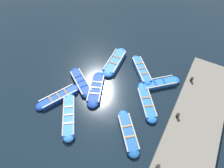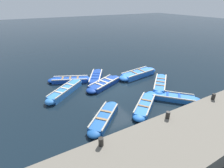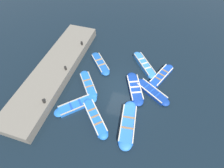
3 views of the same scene
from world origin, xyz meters
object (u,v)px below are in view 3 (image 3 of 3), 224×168
Objects in this scene: bollard_mid_north at (65,68)px; bollard_mid_south at (82,43)px; boat_alongside at (128,124)px; bollard_north at (44,101)px; boat_inner_gap at (144,65)px; boat_stern_in at (100,63)px; boat_mid_row at (135,88)px; boat_broadside at (161,76)px; boat_outer_left at (95,118)px; boat_far_corner at (76,106)px; boat_end_of_row at (88,84)px; boat_near_quay at (152,92)px.

bollard_mid_north and bollard_mid_south have the same top height.
bollard_north reaches higher than boat_alongside.
boat_inner_gap is at bearing 89.74° from boat_alongside.
boat_stern_in is 4.23m from boat_mid_row.
boat_broadside is 1.10× the size of boat_outer_left.
boat_far_corner is 1.04× the size of boat_stern_in.
boat_mid_row reaches higher than boat_end_of_row.
boat_end_of_row is at bearing 86.70° from boat_far_corner.
boat_stern_in is 0.88× the size of boat_near_quay.
boat_mid_row is at bearing 36.82° from boat_far_corner.
boat_far_corner is 2.25m from boat_end_of_row.
bollard_mid_south is at bearing 118.69° from boat_end_of_row.
bollard_mid_north reaches higher than boat_inner_gap.
boat_broadside is (1.72, -0.89, -0.04)m from boat_inner_gap.
boat_far_corner is at bearing -143.18° from boat_mid_row.
boat_alongside is 11.44× the size of bollard_mid_north.
boat_end_of_row reaches higher than boat_broadside.
boat_near_quay is (5.32, 0.82, 0.00)m from boat_end_of_row.
bollard_north is at bearing -176.69° from boat_outer_left.
boat_broadside is at bearing 25.60° from boat_end_of_row.
boat_outer_left is 9.08× the size of bollard_north.
boat_far_corner is at bearing 175.32° from boat_alongside.
boat_near_quay is 9.64× the size of bollard_mid_north.
boat_end_of_row is 0.86× the size of boat_mid_row.
boat_alongside is 3.62m from boat_near_quay.
boat_mid_row is at bearing -27.22° from boat_stern_in.
boat_mid_row is at bearing 11.14° from boat_end_of_row.
boat_outer_left is at bearing -40.40° from bollard_mid_north.
boat_alongside is 11.44× the size of bollard_north.
boat_near_quay is (1.16, -2.88, -0.03)m from boat_inner_gap.
boat_broadside is 1.04× the size of boat_near_quay.
bollard_north is at bearing -133.26° from boat_inner_gap.
boat_inner_gap is at bearing 54.24° from boat_far_corner.
bollard_north reaches higher than boat_broadside.
boat_near_quay is at bearing -23.02° from bollard_mid_south.
boat_stern_in is 5.74m from boat_broadside.
boat_end_of_row is 0.88× the size of boat_broadside.
boat_outer_left is (1.69, -2.82, 0.05)m from boat_end_of_row.
bollard_mid_north is (-2.33, -2.22, 0.85)m from boat_stern_in.
boat_alongside reaches higher than boat_mid_row.
boat_near_quay reaches higher than boat_far_corner.
boat_inner_gap is 4.14m from boat_stern_in.
boat_mid_row is 6.16m from bollard_mid_north.
boat_mid_row is at bearing -133.97° from boat_broadside.
bollard_north is at bearing -152.77° from boat_near_quay.
bollard_mid_south reaches higher than boat_stern_in.
bollard_mid_north reaches higher than boat_end_of_row.
bollard_mid_north reaches higher than boat_near_quay.
boat_end_of_row is at bearing -154.40° from boat_broadside.
boat_inner_gap is 9.68× the size of bollard_mid_south.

